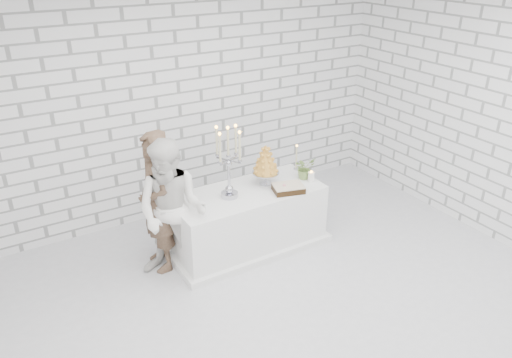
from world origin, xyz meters
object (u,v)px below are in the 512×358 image
at_px(cake_table, 247,219).
at_px(groom, 157,202).
at_px(bride, 172,212).
at_px(croquembouche, 266,165).
at_px(candelabra, 229,163).

height_order(cake_table, groom, groom).
bearing_deg(cake_table, bride, -174.77).
height_order(cake_table, bride, bride).
distance_m(groom, croquembouche, 1.36).
bearing_deg(groom, croquembouche, 85.68).
relative_size(cake_table, groom, 1.10).
bearing_deg(bride, croquembouche, 47.84).
relative_size(bride, croquembouche, 3.16).
bearing_deg(groom, bride, 17.01).
height_order(groom, candelabra, groom).
xyz_separation_m(groom, candelabra, (0.81, -0.18, 0.36)).
relative_size(bride, candelabra, 1.88).
bearing_deg(bride, candelabra, 47.38).
bearing_deg(croquembouche, groom, 175.33).
xyz_separation_m(cake_table, croquembouche, (0.29, 0.06, 0.63)).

